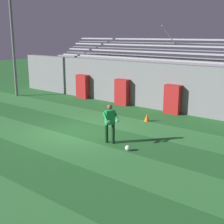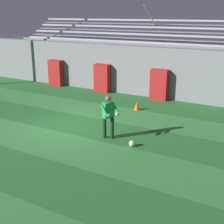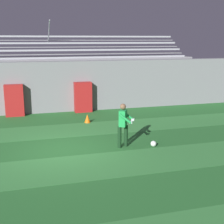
{
  "view_description": "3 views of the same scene",
  "coord_description": "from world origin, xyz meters",
  "px_view_note": "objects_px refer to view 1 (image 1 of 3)",
  "views": [
    {
      "loc": [
        10.19,
        -9.92,
        4.48
      ],
      "look_at": [
        2.07,
        0.1,
        1.26
      ],
      "focal_mm": 50.0,
      "sensor_mm": 36.0,
      "label": 1
    },
    {
      "loc": [
        7.85,
        -9.82,
        4.58
      ],
      "look_at": [
        2.29,
        -0.06,
        1.01
      ],
      "focal_mm": 50.0,
      "sensor_mm": 36.0,
      "label": 2
    },
    {
      "loc": [
        -1.12,
        -10.92,
        3.96
      ],
      "look_at": [
        1.88,
        0.03,
        1.32
      ],
      "focal_mm": 50.0,
      "sensor_mm": 36.0,
      "label": 3
    }
  ],
  "objects_px": {
    "padding_pillar_gate_left": "(122,92)",
    "traffic_cone": "(147,117)",
    "floodlight_pole": "(11,22)",
    "soccer_ball": "(128,148)",
    "padding_pillar_far_left": "(83,87)",
    "padding_pillar_gate_right": "(173,99)",
    "goalkeeper": "(110,121)"
  },
  "relations": [
    {
      "from": "padding_pillar_far_left",
      "to": "soccer_ball",
      "type": "relative_size",
      "value": 7.62
    },
    {
      "from": "floodlight_pole",
      "to": "soccer_ball",
      "type": "relative_size",
      "value": 38.71
    },
    {
      "from": "soccer_ball",
      "to": "traffic_cone",
      "type": "xyz_separation_m",
      "value": [
        -1.75,
        4.11,
        0.1
      ]
    },
    {
      "from": "goalkeeper",
      "to": "soccer_ball",
      "type": "relative_size",
      "value": 7.59
    },
    {
      "from": "padding_pillar_gate_right",
      "to": "soccer_ball",
      "type": "height_order",
      "value": "padding_pillar_gate_right"
    },
    {
      "from": "padding_pillar_gate_right",
      "to": "floodlight_pole",
      "type": "relative_size",
      "value": 0.2
    },
    {
      "from": "goalkeeper",
      "to": "padding_pillar_far_left",
      "type": "bearing_deg",
      "value": 140.91
    },
    {
      "from": "padding_pillar_gate_left",
      "to": "padding_pillar_far_left",
      "type": "bearing_deg",
      "value": 180.0
    },
    {
      "from": "padding_pillar_gate_left",
      "to": "goalkeeper",
      "type": "xyz_separation_m",
      "value": [
        4.07,
        -6.2,
        0.12
      ]
    },
    {
      "from": "padding_pillar_gate_left",
      "to": "floodlight_pole",
      "type": "bearing_deg",
      "value": -162.56
    },
    {
      "from": "soccer_ball",
      "to": "floodlight_pole",
      "type": "bearing_deg",
      "value": 163.35
    },
    {
      "from": "floodlight_pole",
      "to": "goalkeeper",
      "type": "relative_size",
      "value": 5.1
    },
    {
      "from": "padding_pillar_gate_left",
      "to": "padding_pillar_gate_right",
      "type": "height_order",
      "value": "same"
    },
    {
      "from": "padding_pillar_gate_left",
      "to": "traffic_cone",
      "type": "distance_m",
      "value": 4.21
    },
    {
      "from": "goalkeeper",
      "to": "padding_pillar_gate_left",
      "type": "bearing_deg",
      "value": 123.29
    },
    {
      "from": "goalkeeper",
      "to": "floodlight_pole",
      "type": "bearing_deg",
      "value": 163.0
    },
    {
      "from": "soccer_ball",
      "to": "padding_pillar_far_left",
      "type": "bearing_deg",
      "value": 143.59
    },
    {
      "from": "floodlight_pole",
      "to": "traffic_cone",
      "type": "distance_m",
      "value": 12.53
    },
    {
      "from": "padding_pillar_gate_right",
      "to": "padding_pillar_far_left",
      "type": "relative_size",
      "value": 1.0
    },
    {
      "from": "soccer_ball",
      "to": "traffic_cone",
      "type": "bearing_deg",
      "value": 113.06
    },
    {
      "from": "traffic_cone",
      "to": "soccer_ball",
      "type": "bearing_deg",
      "value": -66.94
    },
    {
      "from": "floodlight_pole",
      "to": "goalkeeper",
      "type": "distance_m",
      "value": 13.35
    },
    {
      "from": "padding_pillar_far_left",
      "to": "traffic_cone",
      "type": "xyz_separation_m",
      "value": [
        7.0,
        -2.34,
        -0.63
      ]
    },
    {
      "from": "padding_pillar_far_left",
      "to": "goalkeeper",
      "type": "height_order",
      "value": "padding_pillar_far_left"
    },
    {
      "from": "floodlight_pole",
      "to": "padding_pillar_gate_right",
      "type": "bearing_deg",
      "value": 12.16
    },
    {
      "from": "padding_pillar_gate_left",
      "to": "padding_pillar_far_left",
      "type": "relative_size",
      "value": 1.0
    },
    {
      "from": "padding_pillar_gate_right",
      "to": "goalkeeper",
      "type": "distance_m",
      "value": 6.21
    },
    {
      "from": "padding_pillar_gate_right",
      "to": "floodlight_pole",
      "type": "xyz_separation_m",
      "value": [
        -11.65,
        -2.51,
        4.5
      ]
    },
    {
      "from": "padding_pillar_gate_left",
      "to": "goalkeeper",
      "type": "height_order",
      "value": "padding_pillar_gate_left"
    },
    {
      "from": "padding_pillar_far_left",
      "to": "traffic_cone",
      "type": "bearing_deg",
      "value": -18.51
    },
    {
      "from": "padding_pillar_gate_left",
      "to": "traffic_cone",
      "type": "relative_size",
      "value": 3.99
    },
    {
      "from": "padding_pillar_gate_left",
      "to": "goalkeeper",
      "type": "distance_m",
      "value": 7.41
    }
  ]
}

